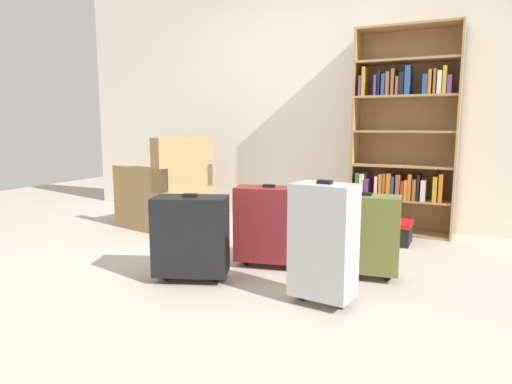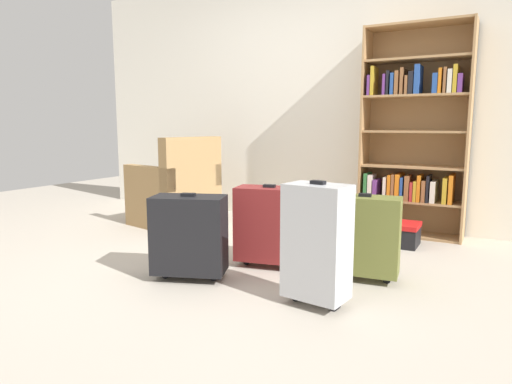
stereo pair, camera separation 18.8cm
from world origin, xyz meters
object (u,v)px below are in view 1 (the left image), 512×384
at_px(suitcase_silver, 323,241).
at_px(suitcase_olive, 364,233).
at_px(armchair, 167,195).
at_px(suitcase_black, 191,235).
at_px(suitcase_dark_red, 269,224).
at_px(bookshelf, 404,135).
at_px(mug, 209,230).
at_px(storage_box, 386,230).

relative_size(suitcase_silver, suitcase_olive, 1.24).
height_order(armchair, suitcase_silver, armchair).
bearing_deg(suitcase_black, suitcase_dark_red, 55.58).
bearing_deg(armchair, suitcase_dark_red, -27.86).
bearing_deg(suitcase_dark_red, suitcase_olive, 3.99).
height_order(bookshelf, suitcase_silver, bookshelf).
height_order(armchair, mug, armchair).
relative_size(mug, suitcase_silver, 0.17).
height_order(mug, storage_box, storage_box).
bearing_deg(suitcase_black, mug, 116.12).
bearing_deg(suitcase_black, bookshelf, 61.87).
xyz_separation_m(bookshelf, suitcase_black, (-1.06, -1.98, -0.62)).
bearing_deg(suitcase_black, storage_box, 57.26).
bearing_deg(suitcase_black, suitcase_silver, -0.70).
xyz_separation_m(mug, suitcase_olive, (1.55, -0.56, 0.25)).
bearing_deg(mug, bookshelf, 28.80).
bearing_deg(suitcase_silver, armchair, 147.70).
relative_size(suitcase_silver, suitcase_black, 1.24).
bearing_deg(storage_box, suitcase_dark_red, -121.93).
bearing_deg(mug, suitcase_olive, -19.92).
distance_m(suitcase_dark_red, suitcase_black, 0.60).
xyz_separation_m(bookshelf, storage_box, (-0.06, -0.43, -0.82)).
xyz_separation_m(bookshelf, armchair, (-2.18, -0.71, -0.61)).
height_order(mug, suitcase_olive, suitcase_olive).
distance_m(storage_box, suitcase_silver, 1.58).
xyz_separation_m(armchair, suitcase_black, (1.13, -1.27, -0.01)).
distance_m(armchair, suitcase_silver, 2.39).
height_order(storage_box, suitcase_black, suitcase_black).
distance_m(armchair, mug, 0.67).
distance_m(suitcase_silver, suitcase_dark_red, 0.75).
bearing_deg(suitcase_olive, mug, 160.08).
xyz_separation_m(armchair, mug, (0.59, -0.17, -0.27)).
bearing_deg(suitcase_dark_red, mug, 145.28).
distance_m(bookshelf, suitcase_olive, 1.57).
height_order(bookshelf, suitcase_black, bookshelf).
bearing_deg(suitcase_olive, bookshelf, 88.06).
distance_m(bookshelf, suitcase_black, 2.33).
relative_size(storage_box, suitcase_black, 0.74).
relative_size(armchair, suitcase_silver, 1.26).
distance_m(suitcase_silver, suitcase_black, 0.90).
bearing_deg(suitcase_silver, bookshelf, 85.30).
distance_m(bookshelf, armchair, 2.38).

